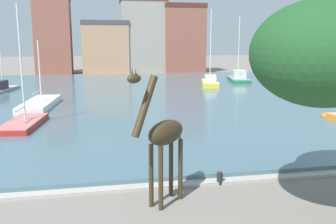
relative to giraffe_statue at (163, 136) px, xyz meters
name	(u,v)px	position (x,y,z in m)	size (l,w,h in m)	color
harbor_water	(142,94)	(2.42, 26.83, -2.34)	(77.75, 50.10, 0.30)	#476675
quay_edge_coping	(215,182)	(2.42, 1.53, -2.43)	(77.75, 0.50, 0.12)	#ADA89E
giraffe_statue	(163,136)	(0.00, 0.00, 0.00)	(2.34, 2.15, 4.88)	#382B19
sailboat_red	(26,123)	(-6.91, 12.97, -2.11)	(2.52, 6.20, 8.04)	red
sailboat_green	(238,78)	(17.30, 37.05, -1.89)	(4.02, 8.45, 9.24)	#236B42
sailboat_grey	(3,89)	(-12.61, 31.34, -1.97)	(2.81, 7.90, 8.56)	#939399
sailboat_yellow	(210,83)	(11.73, 32.35, -1.89)	(3.43, 6.99, 9.60)	gold
sailboat_white	(42,104)	(-6.93, 20.65, -2.07)	(2.87, 8.65, 5.80)	white
mooring_bollard	(220,178)	(2.55, 1.38, -2.24)	(0.24, 0.24, 0.50)	#232326
townhouse_narrow_midrow	(53,35)	(-9.71, 57.42, 4.36)	(6.30, 5.44, 13.67)	#8E5142
townhouse_tall_gabled	(105,47)	(-0.61, 57.59, 2.25)	(8.44, 6.36, 9.46)	tan
townhouse_wide_warehouse	(143,36)	(6.53, 57.84, 4.36)	(8.45, 6.34, 13.66)	gray
townhouse_end_terrace	(183,39)	(13.90, 57.01, 3.82)	(7.65, 6.50, 12.58)	#8E5142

